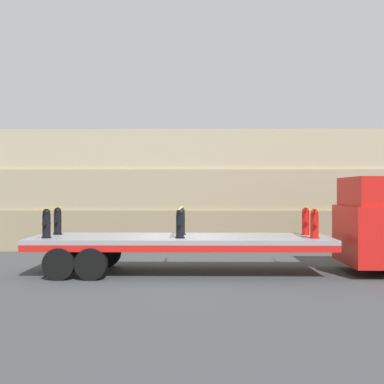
{
  "coord_description": "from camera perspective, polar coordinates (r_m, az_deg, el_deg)",
  "views": [
    {
      "loc": [
        0.52,
        -13.69,
        2.64
      ],
      "look_at": [
        0.36,
        0.0,
        2.6
      ],
      "focal_mm": 40.0,
      "sensor_mm": 36.0,
      "label": 1
    }
  ],
  "objects": [
    {
      "name": "cargo_strap_front",
      "position": [
        14.17,
        15.45,
        -2.07
      ],
      "size": [
        0.05,
        2.61,
        0.01
      ],
      "color": "yellow",
      "rests_on": "fire_hydrant_red_near_2"
    },
    {
      "name": "cargo_strap_middle",
      "position": [
        13.71,
        -1.52,
        -2.14
      ],
      "size": [
        0.05,
        2.61,
        0.01
      ],
      "color": "yellow",
      "rests_on": "fire_hydrant_black_near_1"
    },
    {
      "name": "rock_cliff",
      "position": [
        20.07,
        -0.83,
        0.28
      ],
      "size": [
        60.0,
        3.3,
        5.36
      ],
      "color": "gray",
      "rests_on": "ground_plane"
    },
    {
      "name": "fire_hydrant_black_near_0",
      "position": [
        14.0,
        -18.83,
        -4.02
      ],
      "size": [
        0.31,
        0.49,
        0.9
      ],
      "color": "black",
      "rests_on": "flatbed_trailer"
    },
    {
      "name": "ground_plane",
      "position": [
        13.95,
        -1.52,
        -10.73
      ],
      "size": [
        120.0,
        120.0,
        0.0
      ],
      "primitive_type": "plane",
      "color": "#3F4244"
    },
    {
      "name": "fire_hydrant_black_far_0",
      "position": [
        15.0,
        -17.48,
        -3.74
      ],
      "size": [
        0.31,
        0.49,
        0.9
      ],
      "color": "black",
      "rests_on": "flatbed_trailer"
    },
    {
      "name": "fire_hydrant_red_near_2",
      "position": [
        13.69,
        16.01,
        -4.12
      ],
      "size": [
        0.31,
        0.49,
        0.9
      ],
      "color": "red",
      "rests_on": "flatbed_trailer"
    },
    {
      "name": "fire_hydrant_black_near_1",
      "position": [
        13.21,
        -1.61,
        -4.26
      ],
      "size": [
        0.31,
        0.49,
        0.9
      ],
      "color": "black",
      "rests_on": "flatbed_trailer"
    },
    {
      "name": "fire_hydrant_red_far_2",
      "position": [
        14.71,
        14.92,
        -3.82
      ],
      "size": [
        0.31,
        0.49,
        0.9
      ],
      "color": "red",
      "rests_on": "flatbed_trailer"
    },
    {
      "name": "cargo_strap_rear",
      "position": [
        14.47,
        -18.13,
        -2.02
      ],
      "size": [
        0.05,
        2.61,
        0.01
      ],
      "color": "yellow",
      "rests_on": "fire_hydrant_black_near_0"
    },
    {
      "name": "flatbed_trailer",
      "position": [
        13.85,
        -4.54,
        -6.85
      ],
      "size": [
        9.47,
        2.52,
        1.18
      ],
      "color": "gray",
      "rests_on": "ground_plane"
    },
    {
      "name": "fire_hydrant_black_far_1",
      "position": [
        14.27,
        -1.44,
        -3.94
      ],
      "size": [
        0.31,
        0.49,
        0.9
      ],
      "color": "black",
      "rests_on": "flatbed_trailer"
    }
  ]
}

